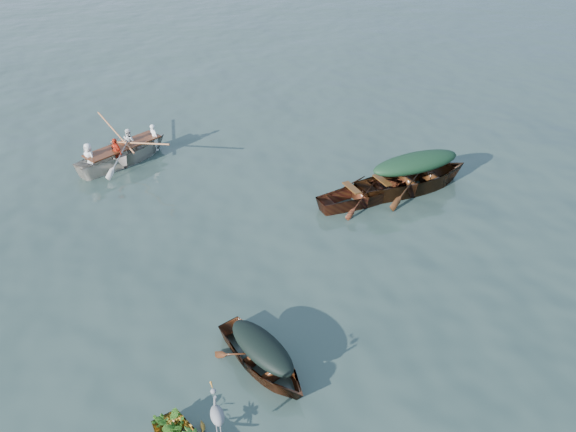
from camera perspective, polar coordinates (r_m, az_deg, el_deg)
The scene contains 12 objects.
ground at distance 11.81m, azimuth 6.22°, elevation -12.04°, with size 140.00×140.00×0.00m, color #31453E.
dark_covered_boat at distance 11.19m, azimuth -2.59°, elevation -15.04°, with size 1.18×3.18×0.76m, color #41250F.
green_tarp_boat at distance 16.95m, azimuth 12.49°, elevation 2.60°, with size 1.59×5.11×1.24m, color #43230F.
open_wooden_boat at distance 16.13m, azimuth 7.89°, elevation 1.46°, with size 1.29×4.16×0.96m, color #552B15.
rowed_boat at distance 18.84m, azimuth -16.16°, elevation 5.25°, with size 1.37×4.57×1.10m, color beige.
dark_tarp_cover at distance 10.77m, azimuth -2.67°, elevation -12.96°, with size 0.65×1.75×0.40m, color black.
green_tarp_cover at distance 16.54m, azimuth 12.84°, elevation 5.24°, with size 0.87×2.81×0.52m, color #153420.
thwart_benches at distance 15.88m, azimuth 8.02°, elevation 3.00°, with size 0.78×2.08×0.04m, color #492B11, non-canonical shape.
heron at distance 9.44m, azimuth -7.14°, elevation -19.94°, with size 0.28×0.40×0.92m, color gray, non-canonical shape.
dinghy_weeds at distance 9.75m, azimuth -11.42°, elevation -19.71°, with size 0.70×0.90×0.60m, color #32731E.
rowers at distance 18.45m, azimuth -16.60°, elevation 7.81°, with size 1.23×3.20×0.76m, color white.
oars at distance 18.60m, azimuth -16.43°, elevation 6.84°, with size 2.60×0.60×0.06m, color #A1653D, non-canonical shape.
Camera 1 is at (-3.88, -7.49, 8.26)m, focal length 35.00 mm.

